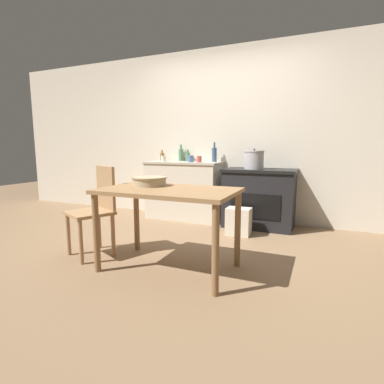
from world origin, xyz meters
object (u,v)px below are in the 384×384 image
object	(u,v)px
bottle_mid_left	(188,157)
bottle_center_left	(162,157)
mixing_bowl_large	(149,181)
cup_mid_right	(164,159)
bottle_left	(214,154)
flour_sack	(239,221)
cup_center	(199,159)
bottle_far_left	(181,155)
chair	(96,208)
cup_center_right	(191,159)
stock_pot	(254,160)
stove	(259,198)
work_table	(168,200)

from	to	relation	value
bottle_mid_left	bottle_center_left	world-z (taller)	bottle_mid_left
mixing_bowl_large	cup_mid_right	distance (m)	1.76
bottle_left	flour_sack	bearing A→B (deg)	-49.45
cup_center	cup_mid_right	size ratio (longest dim) A/B	1.06
bottle_far_left	cup_center	distance (m)	0.52
bottle_left	chair	bearing A→B (deg)	-107.46
cup_center_right	flour_sack	bearing A→B (deg)	-27.29
bottle_far_left	bottle_mid_left	distance (m)	0.13
stock_pot	cup_mid_right	xyz separation A→B (m)	(-1.38, 0.00, -0.01)
stock_pot	bottle_mid_left	distance (m)	1.13
bottle_mid_left	cup_center_right	xyz separation A→B (m)	(0.16, -0.26, -0.02)
stove	cup_center_right	distance (m)	1.14
chair	flour_sack	distance (m)	1.74
bottle_center_left	chair	bearing A→B (deg)	-81.34
chair	cup_center_right	xyz separation A→B (m)	(0.31, 1.69, 0.44)
flour_sack	cup_mid_right	size ratio (longest dim) A/B	3.98
chair	cup_center	size ratio (longest dim) A/B	9.91
chair	cup_center_right	world-z (taller)	cup_center_right
work_table	stock_pot	distance (m)	1.79
cup_center	flour_sack	bearing A→B (deg)	-30.82
bottle_far_left	bottle_mid_left	world-z (taller)	bottle_far_left
cup_center_right	cup_mid_right	bearing A→B (deg)	-178.06
bottle_far_left	cup_center	size ratio (longest dim) A/B	2.82
bottle_left	cup_center	distance (m)	0.29
flour_sack	work_table	bearing A→B (deg)	-103.47
bottle_far_left	mixing_bowl_large	bearing A→B (deg)	-73.21
bottle_far_left	bottle_left	bearing A→B (deg)	-5.22
mixing_bowl_large	bottle_center_left	distance (m)	2.05
flour_sack	cup_center_right	world-z (taller)	cup_center_right
work_table	bottle_left	bearing A→B (deg)	97.46
flour_sack	cup_mid_right	bearing A→B (deg)	161.87
flour_sack	cup_center	distance (m)	1.12
stove	cup_center_right	bearing A→B (deg)	-176.58
bottle_left	cup_center_right	xyz separation A→B (m)	(-0.29, -0.22, -0.06)
bottle_far_left	bottle_center_left	xyz separation A→B (m)	(-0.31, -0.04, -0.03)
bottle_left	bottle_mid_left	bearing A→B (deg)	175.24
stove	mixing_bowl_large	world-z (taller)	mixing_bowl_large
cup_mid_right	bottle_mid_left	bearing A→B (deg)	43.45
bottle_mid_left	cup_mid_right	bearing A→B (deg)	-136.55
flour_sack	cup_center_right	xyz separation A→B (m)	(-0.85, 0.44, 0.76)
stock_pot	bottle_left	distance (m)	0.69
cup_center_right	work_table	bearing A→B (deg)	-72.54
bottle_mid_left	mixing_bowl_large	bearing A→B (deg)	-76.81
stove	cup_center	bearing A→B (deg)	-175.04
cup_mid_right	flour_sack	bearing A→B (deg)	-18.13
stove	cup_mid_right	size ratio (longest dim) A/B	11.20
stove	cup_center_right	xyz separation A→B (m)	(-1.01, -0.06, 0.52)
stove	bottle_center_left	size ratio (longest dim) A/B	5.60
cup_center	cup_mid_right	bearing A→B (deg)	-180.00
bottle_mid_left	cup_center	xyz separation A→B (m)	(0.30, -0.27, -0.02)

